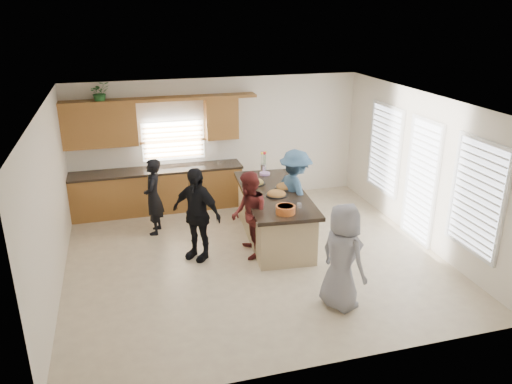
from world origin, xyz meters
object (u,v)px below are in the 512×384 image
object	(u,v)px
woman_left_back	(153,197)
woman_left_front	(196,214)
salad_bowl	(285,209)
woman_left_mid	(249,215)
woman_right_front	(342,257)
woman_right_back	(295,193)
island	(274,216)

from	to	relation	value
woman_left_back	woman_left_front	world-z (taller)	woman_left_front
woman_left_front	woman_left_back	bearing A→B (deg)	162.54
salad_bowl	woman_left_front	distance (m)	1.57
woman_left_mid	woman_right_front	distance (m)	2.13
salad_bowl	woman_right_front	bearing A→B (deg)	-75.97
salad_bowl	woman_left_mid	size ratio (longest dim) A/B	0.21
woman_left_mid	woman_left_front	xyz separation A→B (m)	(-0.91, 0.18, 0.06)
woman_left_front	woman_right_front	xyz separation A→B (m)	(1.80, -2.11, -0.02)
woman_left_front	woman_right_back	bearing A→B (deg)	58.79
salad_bowl	woman_left_mid	xyz separation A→B (m)	(-0.52, 0.44, -0.24)
woman_left_back	woman_right_front	distance (m)	4.17
salad_bowl	woman_right_back	world-z (taller)	woman_right_back
woman_left_front	woman_right_front	world-z (taller)	woman_left_front
woman_right_front	woman_left_front	bearing A→B (deg)	19.56
salad_bowl	woman_left_front	xyz separation A→B (m)	(-1.43, 0.62, -0.18)
woman_left_back	woman_right_front	world-z (taller)	woman_right_front
woman_left_front	woman_left_mid	bearing A→B (deg)	34.50
island	salad_bowl	distance (m)	1.18
woman_left_back	salad_bowl	bearing A→B (deg)	62.29
woman_left_back	woman_right_back	xyz separation A→B (m)	(2.64, -0.80, 0.10)
woman_right_front	salad_bowl	bearing A→B (deg)	-6.86
island	woman_left_front	bearing A→B (deg)	-160.68
woman_right_back	woman_left_back	bearing A→B (deg)	60.82
woman_left_back	woman_right_back	distance (m)	2.76
island	woman_left_front	distance (m)	1.65
island	salad_bowl	xyz separation A→B (m)	(-0.13, -1.02, 0.57)
woman_left_front	woman_right_front	size ratio (longest dim) A/B	1.03
woman_left_back	woman_right_front	size ratio (longest dim) A/B	0.92
woman_left_mid	woman_right_front	bearing A→B (deg)	31.71
woman_right_front	woman_left_back	bearing A→B (deg)	14.97
island	woman_right_back	xyz separation A→B (m)	(0.45, 0.07, 0.41)
island	woman_left_back	xyz separation A→B (m)	(-2.19, 0.87, 0.31)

